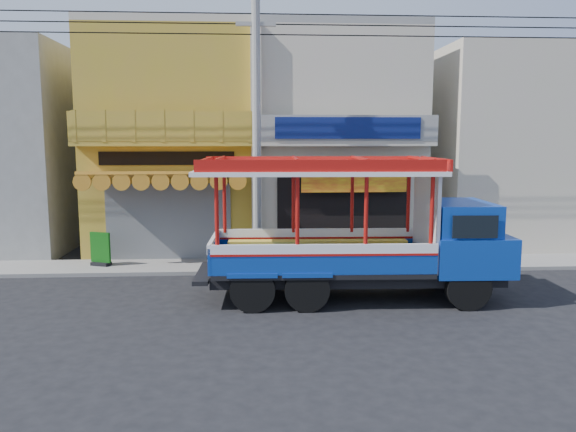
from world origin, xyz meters
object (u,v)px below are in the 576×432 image
Objects in this scene: songthaew_truck at (376,232)px; potted_plant_c at (395,244)px; green_sign at (101,252)px; potted_plant_b at (398,251)px; utility_pole at (261,111)px; potted_plant_a at (353,248)px.

potted_plant_c is at bearing 68.72° from songthaew_truck.
potted_plant_b is (9.65, -0.47, -0.01)m from green_sign.
utility_pole is 6.91m from green_sign.
potted_plant_a is at bearing 11.40° from utility_pole.
potted_plant_b is 0.79× the size of potted_plant_c.
potted_plant_c is (0.07, 0.57, 0.12)m from potted_plant_b.
songthaew_truck is 9.12m from green_sign.
utility_pole is 3.49× the size of songthaew_truck.
green_sign is at bearing -75.94° from potted_plant_c.
green_sign is at bearing 171.67° from utility_pole.
songthaew_truck is 7.74× the size of potted_plant_a.
potted_plant_c reaches higher than green_sign.
songthaew_truck is 3.95m from potted_plant_b.
songthaew_truck is at bearing 116.01° from potted_plant_b.
utility_pole is at bearing 145.25° from potted_plant_a.
potted_plant_a is at bearing -1.09° from green_sign.
green_sign is at bearing 132.75° from potted_plant_a.
songthaew_truck reaches higher than potted_plant_b.
green_sign is 9.66m from potted_plant_b.
songthaew_truck reaches higher than potted_plant_a.
utility_pole reaches higher than potted_plant_b.
songthaew_truck is 3.93m from potted_plant_a.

